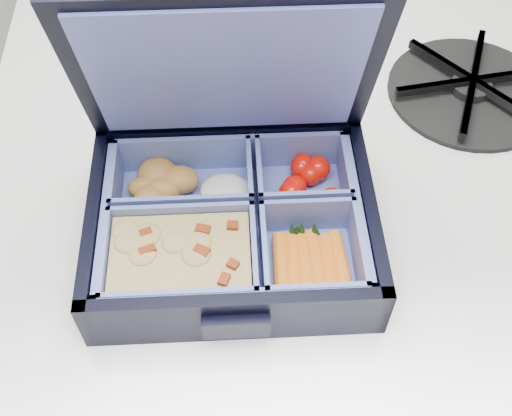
{
  "coord_description": "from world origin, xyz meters",
  "views": [
    {
      "loc": [
        0.04,
        1.21,
        1.45
      ],
      "look_at": [
        0.06,
        1.54,
        1.02
      ],
      "focal_mm": 45.0,
      "sensor_mm": 36.0,
      "label": 1
    }
  ],
  "objects_px": {
    "bento_box": "(233,224)",
    "burner_grate": "(472,85)",
    "fork": "(243,134)",
    "stove": "(286,344)"
  },
  "relations": [
    {
      "from": "stove",
      "to": "bento_box",
      "type": "height_order",
      "value": "bento_box"
    },
    {
      "from": "stove",
      "to": "fork",
      "type": "relative_size",
      "value": 5.24
    },
    {
      "from": "stove",
      "to": "bento_box",
      "type": "bearing_deg",
      "value": -121.12
    },
    {
      "from": "fork",
      "to": "stove",
      "type": "bearing_deg",
      "value": 23.93
    },
    {
      "from": "bento_box",
      "to": "fork",
      "type": "xyz_separation_m",
      "value": [
        0.02,
        0.13,
        -0.03
      ]
    },
    {
      "from": "bento_box",
      "to": "fork",
      "type": "distance_m",
      "value": 0.13
    },
    {
      "from": "bento_box",
      "to": "burner_grate",
      "type": "bearing_deg",
      "value": 35.08
    },
    {
      "from": "stove",
      "to": "burner_grate",
      "type": "distance_m",
      "value": 0.54
    },
    {
      "from": "stove",
      "to": "fork",
      "type": "height_order",
      "value": "fork"
    },
    {
      "from": "fork",
      "to": "bento_box",
      "type": "bearing_deg",
      "value": -71.48
    }
  ]
}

